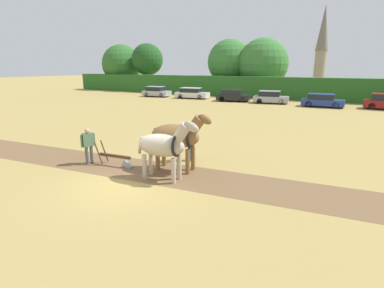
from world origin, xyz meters
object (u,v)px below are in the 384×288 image
Objects in this scene: draft_horse_lead_right at (177,136)px; parked_car_far_left at (156,92)px; plow at (118,159)px; farmer_beside_team at (191,139)px; tree_center at (263,64)px; parked_car_center_left at (233,96)px; church_spire at (322,45)px; tree_left at (147,60)px; parked_car_left at (192,93)px; parked_car_center_right at (322,101)px; tree_center_left at (230,62)px; farmer_at_plow at (88,143)px; tree_far_left at (122,64)px; draft_horse_lead_left at (164,145)px; parked_car_center at (271,97)px.

draft_horse_lead_right is 0.69× the size of parked_car_far_left.
farmer_beside_team is (2.36, 2.30, 0.71)m from plow.
tree_center is 4.59× the size of plow.
tree_center reaches higher than parked_car_center_left.
tree_center is at bearing -100.87° from church_spire.
tree_center reaches higher than tree_left.
parked_car_left is 1.09× the size of parked_car_center_right.
draft_horse_lead_right is at bearing -70.11° from tree_center_left.
farmer_at_plow is 26.89m from parked_car_center_right.
tree_far_left is 17.21m from parked_car_far_left.
farmer_beside_team is at bearing 54.61° from farmer_at_plow.
tree_far_left is 1.92× the size of parked_car_center_left.
draft_horse_lead_left is (27.97, -34.84, -4.07)m from tree_left.
draft_horse_lead_right is 0.65× the size of parked_car_center_right.
parked_car_center_right is (5.09, 25.73, 0.36)m from plow.
farmer_beside_team is 27.88m from parked_car_left.
plow is at bearing -47.75° from tree_far_left.
tree_far_left is 38.00m from parked_car_center_right.
draft_horse_lead_left is at bearing -12.52° from plow.
tree_center is at bearing 48.93° from parked_car_left.
parked_car_center_left is (19.94, -8.54, -4.73)m from tree_left.
tree_far_left is 32.34m from parked_car_center.
tree_left is at bearing -173.36° from tree_center_left.
farmer_beside_team is (3.68, 2.68, 0.09)m from farmer_at_plow.
draft_horse_lead_left reaches higher than parked_car_left.
plow is 28.88m from parked_car_left.
tree_far_left reaches higher than plow.
farmer_beside_team is 24.18m from parked_car_center.
church_spire is 10.14× the size of farmer_at_plow.
draft_horse_lead_left reaches higher than parked_car_center_right.
farmer_at_plow is at bearing -135.36° from farmer_beside_team.
tree_left is 0.98× the size of tree_center.
draft_horse_lead_right is 24.98m from parked_car_center_right.
plow is at bearing -167.44° from draft_horse_lead_right.
parked_car_center_left is at bearing 176.49° from parked_car_center_right.
parked_car_left is 1.09× the size of parked_car_center_left.
tree_center is 37.57m from draft_horse_lead_left.
parked_car_left is at bearing 106.87° from plow.
draft_horse_lead_right is at bearing -44.80° from tree_far_left.
tree_center is 0.51× the size of church_spire.
tree_center_left is at bearing 103.26° from draft_horse_lead_right.
farmer_at_plow is 26.71m from parked_car_center_left.
parked_car_center_right is (5.74, -0.56, -0.02)m from parked_car_center.
farmer_at_plow is at bearing -170.41° from plow.
tree_left is 42.60m from farmer_at_plow.
tree_far_left is at bearing 177.88° from tree_left.
farmer_at_plow is 4.56m from farmer_beside_team.
parked_car_far_left is 0.87× the size of parked_car_left.
parked_car_left is (-11.51, 26.48, 0.38)m from plow.
tree_far_left is 2.03× the size of parked_car_far_left.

